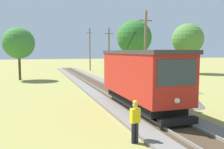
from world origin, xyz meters
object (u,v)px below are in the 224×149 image
object	(u,v)px
second_worker	(182,95)
tree_right_near	(188,39)
red_tram	(141,76)
tree_left_near	(19,43)
utility_pole_distant	(90,49)
gravel_pile	(188,98)
tree_right_far	(134,38)
utility_pole_mid	(145,50)
utility_pole_far	(109,52)
track_worker	(135,120)

from	to	relation	value
second_worker	tree_right_near	size ratio (longest dim) A/B	0.21
red_tram	tree_left_near	distance (m)	21.54
tree_left_near	utility_pole_distant	bearing A→B (deg)	45.89
gravel_pile	tree_right_far	bearing A→B (deg)	75.73
utility_pole_mid	second_worker	size ratio (longest dim) A/B	4.29
utility_pole_far	track_worker	distance (m)	25.20
gravel_pile	second_worker	bearing A→B (deg)	-140.32
utility_pole_distant	red_tram	bearing A→B (deg)	-96.80
track_worker	tree_right_near	xyz separation A→B (m)	(20.80, 25.75, 4.88)
tree_left_near	tree_right_near	bearing A→B (deg)	2.77
track_worker	tree_right_near	bearing A→B (deg)	-44.83
utility_pole_far	utility_pole_distant	bearing A→B (deg)	90.00
track_worker	tree_left_near	bearing A→B (deg)	7.76
utility_pole_mid	second_worker	world-z (taller)	utility_pole_mid
utility_pole_far	tree_left_near	xyz separation A→B (m)	(-12.25, 0.22, 1.16)
red_tram	tree_left_near	xyz separation A→B (m)	(-8.40, 19.65, 2.66)
utility_pole_mid	gravel_pile	world-z (taller)	utility_pole_mid
track_worker	second_worker	bearing A→B (deg)	-57.22
utility_pole_far	red_tram	bearing A→B (deg)	-101.20
red_tram	track_worker	world-z (taller)	red_tram
utility_pole_distant	gravel_pile	distance (m)	32.47
tree_left_near	tree_right_far	xyz separation A→B (m)	(17.85, 3.57, 1.24)
gravel_pile	tree_left_near	world-z (taller)	tree_left_near
red_tram	second_worker	distance (m)	2.89
utility_pole_far	tree_right_far	bearing A→B (deg)	34.08
second_worker	tree_right_far	xyz separation A→B (m)	(6.97, 24.08, 5.11)
second_worker	tree_right_far	distance (m)	25.59
utility_pole_mid	tree_right_far	distance (m)	16.92
second_worker	red_tram	bearing A→B (deg)	-102.37
red_tram	tree_right_far	size ratio (longest dim) A/B	0.95
red_tram	utility_pole_far	size ratio (longest dim) A/B	1.19
utility_pole_mid	track_worker	bearing A→B (deg)	-117.30
utility_pole_mid	track_worker	size ratio (longest dim) A/B	4.29
red_tram	utility_pole_mid	bearing A→B (deg)	62.56
utility_pole_far	tree_right_far	distance (m)	7.18
red_tram	tree_right_far	xyz separation A→B (m)	(9.45, 23.23, 3.90)
tree_right_near	tree_right_far	world-z (taller)	tree_right_far
utility_pole_distant	second_worker	xyz separation A→B (m)	(-1.37, -33.15, -3.34)
utility_pole_far	second_worker	xyz separation A→B (m)	(-1.37, -20.29, -2.71)
red_tram	tree_left_near	bearing A→B (deg)	113.15
red_tram	tree_left_near	size ratio (longest dim) A/B	1.23
gravel_pile	tree_left_near	size ratio (longest dim) A/B	0.33
utility_pole_mid	utility_pole_distant	world-z (taller)	utility_pole_distant
utility_pole_mid	utility_pole_far	world-z (taller)	utility_pole_mid
second_worker	tree_left_near	distance (m)	23.54
utility_pole_far	track_worker	bearing A→B (deg)	-104.58
utility_pole_mid	utility_pole_far	distance (m)	12.03
red_tram	gravel_pile	world-z (taller)	red_tram
red_tram	tree_right_near	distance (m)	28.08
gravel_pile	second_worker	world-z (taller)	second_worker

